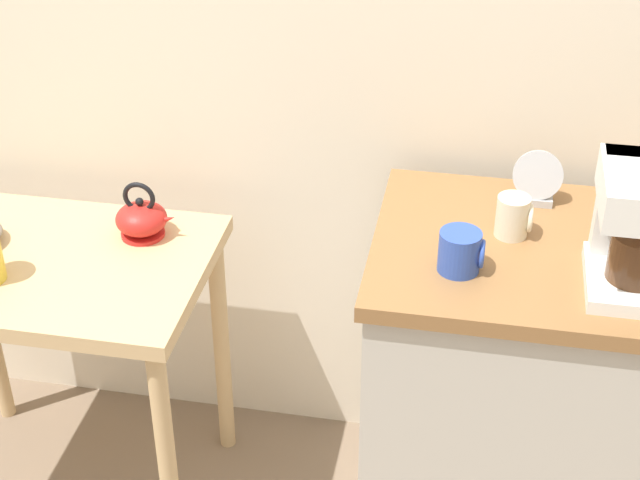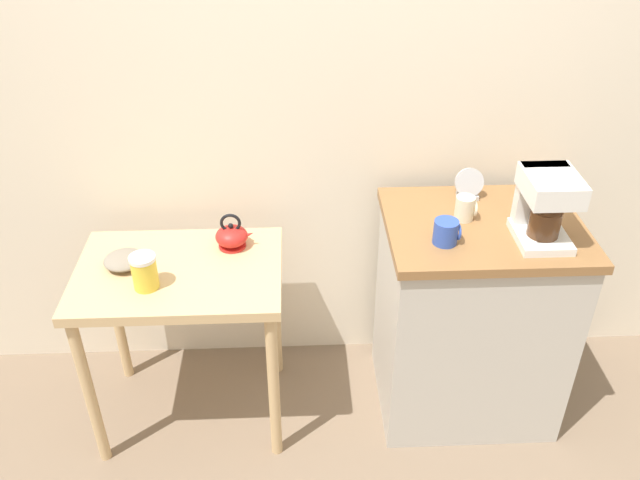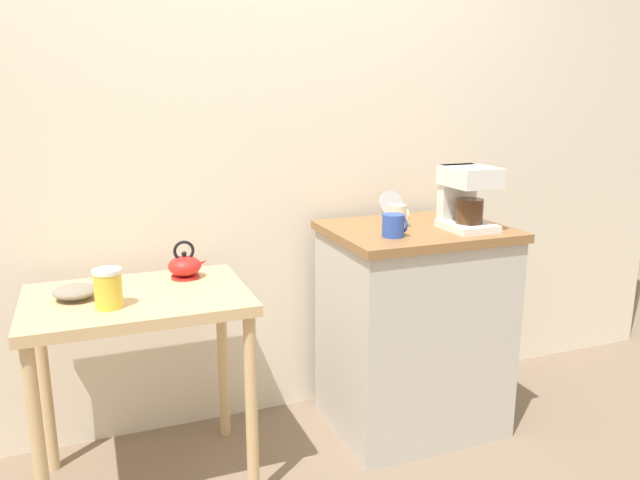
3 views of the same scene
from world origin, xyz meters
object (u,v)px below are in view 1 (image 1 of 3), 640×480
mug_blue (461,252)px  table_clock (537,180)px  mug_small_cream (514,217)px  teakettle (142,219)px

mug_blue → table_clock: 0.35m
mug_blue → table_clock: table_clock is taller
table_clock → mug_small_cream: bearing=-107.3°
table_clock → teakettle: bearing=-174.8°
mug_blue → mug_small_cream: mug_small_cream is taller
mug_small_cream → mug_blue: bearing=-123.4°
teakettle → table_clock: table_clock is taller
mug_blue → mug_small_cream: 0.19m
mug_blue → mug_small_cream: bearing=56.6°
teakettle → mug_small_cream: size_ratio=1.66×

